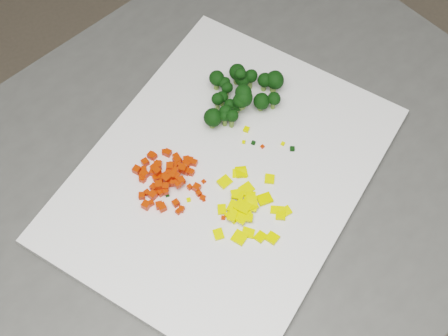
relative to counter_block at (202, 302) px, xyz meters
name	(u,v)px	position (x,y,z in m)	size (l,w,h in m)	color
ground	(343,304)	(0.39, -0.02, -0.45)	(4.00, 4.00, 0.00)	#7A6956
counter_block	(202,302)	(0.00, 0.00, 0.00)	(0.99, 0.69, 0.90)	#494946
cutting_board	(224,174)	(0.05, 0.02, 0.46)	(0.46, 0.35, 0.01)	white
carrot_pile	(169,176)	(-0.02, 0.03, 0.48)	(0.10, 0.10, 0.03)	red
pepper_pile	(243,206)	(0.06, -0.04, 0.47)	(0.12, 0.12, 0.02)	yellow
broccoli_pile	(242,95)	(0.12, 0.11, 0.49)	(0.12, 0.12, 0.06)	black
carrot_cube_0	(174,166)	(-0.01, 0.05, 0.47)	(0.01, 0.01, 0.01)	red
carrot_cube_1	(137,170)	(-0.06, 0.06, 0.47)	(0.01, 0.01, 0.01)	red
carrot_cube_2	(154,168)	(-0.03, 0.06, 0.47)	(0.01, 0.01, 0.01)	red
carrot_cube_3	(188,164)	(0.01, 0.05, 0.47)	(0.01, 0.01, 0.01)	red
carrot_cube_4	(186,171)	(0.01, 0.04, 0.47)	(0.01, 0.01, 0.01)	red
carrot_cube_5	(163,180)	(-0.03, 0.04, 0.47)	(0.01, 0.01, 0.01)	red
carrot_cube_6	(151,203)	(-0.05, 0.01, 0.47)	(0.01, 0.01, 0.01)	red
carrot_cube_7	(178,212)	(-0.03, -0.02, 0.47)	(0.01, 0.01, 0.01)	red
carrot_cube_8	(166,179)	(-0.02, 0.03, 0.47)	(0.01, 0.01, 0.01)	red
carrot_cube_9	(169,179)	(-0.02, 0.03, 0.47)	(0.01, 0.01, 0.01)	red
carrot_cube_10	(168,172)	(-0.02, 0.04, 0.47)	(0.01, 0.01, 0.01)	red
carrot_cube_11	(158,165)	(-0.03, 0.06, 0.47)	(0.01, 0.01, 0.01)	red
carrot_cube_12	(157,171)	(-0.03, 0.05, 0.47)	(0.01, 0.01, 0.01)	red
carrot_cube_13	(174,182)	(-0.02, 0.03, 0.47)	(0.01, 0.01, 0.01)	red
carrot_cube_14	(155,169)	(-0.03, 0.06, 0.47)	(0.01, 0.01, 0.01)	red
carrot_cube_15	(171,182)	(-0.02, 0.03, 0.47)	(0.01, 0.01, 0.01)	red
carrot_cube_16	(146,163)	(-0.04, 0.07, 0.47)	(0.01, 0.01, 0.01)	red
carrot_cube_17	(166,187)	(-0.03, 0.02, 0.47)	(0.01, 0.01, 0.01)	red
carrot_cube_18	(144,169)	(-0.05, 0.06, 0.47)	(0.01, 0.01, 0.01)	red
carrot_cube_19	(154,172)	(-0.04, 0.05, 0.47)	(0.01, 0.01, 0.01)	red
carrot_cube_20	(172,182)	(-0.02, 0.03, 0.47)	(0.01, 0.01, 0.01)	red
carrot_cube_21	(190,187)	(0.00, 0.01, 0.47)	(0.01, 0.01, 0.01)	red
carrot_cube_22	(175,177)	(-0.01, 0.03, 0.47)	(0.01, 0.01, 0.01)	red
carrot_cube_23	(176,203)	(-0.02, 0.00, 0.47)	(0.01, 0.01, 0.01)	red
carrot_cube_24	(146,205)	(-0.06, 0.01, 0.47)	(0.01, 0.01, 0.01)	red
carrot_cube_25	(159,205)	(-0.05, 0.00, 0.47)	(0.01, 0.01, 0.01)	red
carrot_cube_26	(156,178)	(-0.04, 0.04, 0.47)	(0.01, 0.01, 0.01)	red
carrot_cube_27	(161,193)	(-0.04, 0.02, 0.47)	(0.01, 0.01, 0.01)	red
carrot_cube_28	(199,193)	(0.01, 0.00, 0.47)	(0.01, 0.01, 0.01)	red
carrot_cube_29	(178,181)	(-0.01, 0.03, 0.47)	(0.01, 0.01, 0.01)	red
carrot_cube_30	(159,177)	(-0.03, 0.04, 0.47)	(0.01, 0.01, 0.01)	red
carrot_cube_31	(143,179)	(-0.05, 0.05, 0.47)	(0.01, 0.01, 0.01)	red
carrot_cube_32	(191,172)	(0.01, 0.03, 0.47)	(0.01, 0.01, 0.01)	red
carrot_cube_33	(144,174)	(-0.05, 0.05, 0.47)	(0.01, 0.01, 0.01)	red
carrot_cube_34	(145,162)	(-0.04, 0.07, 0.47)	(0.01, 0.01, 0.01)	red
carrot_cube_35	(153,196)	(-0.05, 0.02, 0.47)	(0.01, 0.01, 0.01)	red
carrot_cube_36	(158,164)	(-0.03, 0.06, 0.47)	(0.01, 0.01, 0.01)	red
carrot_cube_37	(186,165)	(0.01, 0.05, 0.47)	(0.01, 0.01, 0.01)	red
carrot_cube_38	(170,167)	(-0.01, 0.05, 0.47)	(0.01, 0.01, 0.01)	red
carrot_cube_39	(168,153)	(-0.01, 0.07, 0.47)	(0.01, 0.01, 0.01)	red
carrot_cube_40	(173,183)	(-0.02, 0.02, 0.47)	(0.01, 0.01, 0.01)	red
carrot_cube_41	(178,185)	(-0.01, 0.02, 0.48)	(0.01, 0.01, 0.01)	red
carrot_cube_42	(172,175)	(-0.01, 0.03, 0.47)	(0.01, 0.01, 0.01)	red
carrot_cube_43	(191,172)	(0.01, 0.03, 0.47)	(0.01, 0.01, 0.01)	red
carrot_cube_44	(165,178)	(-0.03, 0.03, 0.47)	(0.01, 0.01, 0.01)	red
carrot_cube_45	(177,160)	(0.00, 0.06, 0.47)	(0.01, 0.01, 0.01)	red
carrot_cube_46	(194,163)	(0.02, 0.05, 0.47)	(0.01, 0.01, 0.01)	red
carrot_cube_47	(176,157)	(0.00, 0.06, 0.47)	(0.01, 0.01, 0.01)	red
carrot_cube_48	(190,160)	(0.02, 0.05, 0.47)	(0.01, 0.01, 0.01)	red
carrot_cube_49	(166,192)	(-0.03, 0.02, 0.47)	(0.01, 0.01, 0.01)	red
carrot_cube_50	(181,181)	(-0.01, 0.02, 0.48)	(0.01, 0.01, 0.01)	red
carrot_cube_51	(153,156)	(-0.03, 0.08, 0.47)	(0.01, 0.01, 0.01)	red
carrot_cube_52	(178,164)	(0.00, 0.05, 0.47)	(0.01, 0.01, 0.01)	red
carrot_cube_53	(197,188)	(0.01, 0.01, 0.47)	(0.01, 0.01, 0.01)	red
carrot_cube_54	(162,207)	(-0.04, 0.00, 0.47)	(0.01, 0.01, 0.01)	red
carrot_cube_55	(181,209)	(-0.02, -0.01, 0.47)	(0.01, 0.01, 0.01)	red
carrot_cube_56	(159,185)	(-0.04, 0.03, 0.47)	(0.01, 0.01, 0.01)	red
carrot_cube_57	(142,196)	(-0.06, 0.02, 0.47)	(0.01, 0.01, 0.01)	red
carrot_cube_58	(187,164)	(0.01, 0.05, 0.47)	(0.01, 0.01, 0.01)	red
carrot_cube_59	(151,156)	(-0.03, 0.08, 0.47)	(0.01, 0.01, 0.01)	red
carrot_cube_60	(185,163)	(0.01, 0.05, 0.47)	(0.01, 0.01, 0.01)	red
carrot_cube_61	(186,160)	(0.01, 0.05, 0.47)	(0.01, 0.01, 0.01)	red
carrot_cube_62	(153,195)	(-0.05, 0.02, 0.47)	(0.01, 0.01, 0.01)	red
carrot_cube_63	(170,172)	(-0.02, 0.04, 0.47)	(0.01, 0.01, 0.01)	red
carrot_cube_64	(154,187)	(-0.04, 0.03, 0.47)	(0.01, 0.01, 0.01)	red
carrot_cube_65	(171,165)	(-0.01, 0.05, 0.47)	(0.01, 0.01, 0.01)	red
carrot_cube_66	(164,152)	(-0.01, 0.08, 0.47)	(0.01, 0.01, 0.01)	red
carrot_cube_67	(176,176)	(-0.01, 0.03, 0.47)	(0.01, 0.01, 0.01)	red
carrot_cube_68	(157,193)	(-0.04, 0.02, 0.47)	(0.01, 0.01, 0.01)	red
carrot_cube_69	(182,168)	(0.00, 0.04, 0.47)	(0.01, 0.01, 0.01)	red
carrot_cube_70	(177,182)	(-0.01, 0.02, 0.47)	(0.01, 0.01, 0.01)	red
carrot_cube_71	(142,178)	(-0.05, 0.05, 0.47)	(0.01, 0.01, 0.01)	red
carrot_cube_72	(175,170)	(-0.01, 0.04, 0.47)	(0.01, 0.01, 0.01)	red
carrot_cube_73	(147,193)	(-0.05, 0.03, 0.47)	(0.01, 0.01, 0.01)	red
carrot_cube_74	(164,175)	(-0.02, 0.04, 0.47)	(0.01, 0.01, 0.01)	red
pepper_chunk_0	(238,195)	(0.06, -0.02, 0.47)	(0.01, 0.02, 0.00)	yellow
pepper_chunk_1	(252,206)	(0.07, -0.05, 0.47)	(0.01, 0.01, 0.00)	yellow
pepper_chunk_2	(285,212)	(0.11, -0.07, 0.46)	(0.01, 0.02, 0.00)	yellow
pepper_chunk_3	(232,216)	(0.04, -0.05, 0.47)	(0.02, 0.01, 0.00)	yellow
pepper_chunk_4	(247,189)	(0.07, -0.02, 0.46)	(0.02, 0.02, 0.00)	yellow
pepper_chunk_5	(250,196)	(0.07, -0.03, 0.46)	(0.01, 0.02, 0.00)	yellow
pepper_chunk_6	(235,212)	(0.04, -0.04, 0.46)	(0.02, 0.01, 0.00)	yellow
pepper_chunk_7	(252,201)	(0.07, -0.04, 0.47)	(0.01, 0.02, 0.00)	yellow
pepper_chunk_8	(222,209)	(0.03, -0.03, 0.46)	(0.01, 0.01, 0.00)	yellow
pepper_chunk_9	(248,233)	(0.05, -0.08, 0.46)	(0.01, 0.02, 0.00)	yellow
pepper_chunk_10	(245,217)	(0.05, -0.06, 0.47)	(0.02, 0.01, 0.00)	yellow
pepper_chunk_11	(225,182)	(0.05, 0.00, 0.46)	(0.02, 0.01, 0.00)	yellow
pepper_chunk_12	(251,204)	(0.07, -0.04, 0.47)	(0.02, 0.01, 0.00)	yellow
pepper_chunk_13	(245,212)	(0.06, -0.05, 0.46)	(0.02, 0.01, 0.00)	yellow
pepper_chunk_14	(243,207)	(0.06, -0.04, 0.47)	(0.02, 0.02, 0.00)	yellow
pepper_chunk_15	(281,215)	(0.10, -0.07, 0.46)	(0.01, 0.01, 0.00)	yellow
pepper_chunk_16	(218,234)	(0.01, -0.07, 0.46)	(0.01, 0.01, 0.00)	yellow
pepper_chunk_17	(240,238)	(0.03, -0.08, 0.46)	(0.02, 0.02, 0.00)	yellow
pepper_chunk_18	(234,215)	(0.04, -0.05, 0.46)	(0.02, 0.02, 0.00)	yellow
pepper_chunk_19	(240,173)	(0.07, 0.01, 0.46)	(0.02, 0.01, 0.00)	yellow
pepper_chunk_20	(277,210)	(0.10, -0.06, 0.46)	(0.02, 0.01, 0.00)	yellow
pepper_chunk_21	(241,216)	(0.05, -0.06, 0.47)	(0.02, 0.02, 0.00)	yellow
pepper_chunk_22	(269,179)	(0.11, -0.02, 0.46)	(0.01, 0.01, 0.00)	yellow
pepper_chunk_23	(272,238)	(0.07, -0.10, 0.46)	(0.02, 0.01, 0.00)	yellow
pepper_chunk_24	(241,172)	(0.08, 0.01, 0.46)	(0.02, 0.02, 0.00)	yellow
pepper_chunk_25	(265,199)	(0.09, -0.04, 0.46)	(0.02, 0.02, 0.00)	yellow
pepper_chunk_26	(247,216)	(0.06, -0.06, 0.47)	(0.01, 0.01, 0.00)	yellow
pepper_chunk_27	(260,237)	(0.06, -0.09, 0.46)	(0.01, 0.01, 0.00)	yellow
pepper_chunk_28	(233,207)	(0.04, -0.04, 0.47)	(0.02, 0.01, 0.00)	yellow
pepper_chunk_29	(238,193)	(0.06, -0.02, 0.47)	(0.02, 0.01, 0.00)	yellow
broccoli_floret_0	(243,100)	(0.12, 0.10, 0.49)	(0.04, 0.04, 0.03)	black
broccoli_floret_1	(250,80)	(0.15, 0.14, 0.48)	(0.03, 0.03, 0.03)	black
broccoli_floret_2	(273,102)	(0.16, 0.09, 0.48)	(0.03, 0.03, 0.03)	black
broccoli_floret_3	(261,103)	(0.14, 0.10, 0.48)	(0.03, 0.03, 0.03)	black
broccoli_floret_4	(232,120)	(0.09, 0.08, 0.48)	(0.02, 0.02, 0.03)	black
broccoli_floret_5	(216,81)	(0.10, 0.15, 0.48)	(0.03, 0.03, 0.03)	black
broccoli_floret_6	(237,108)	(0.11, 0.10, 0.47)	(0.02, 0.02, 0.02)	black
broccoli_floret_7	(225,119)	(0.09, 0.09, 0.48)	(0.02, 0.02, 0.03)	black
broccoli_floret_8	(241,82)	(0.13, 0.14, 0.48)	(0.03, 0.03, 0.03)	black
broccoli_floret_9	(230,107)	(0.10, 0.11, 0.47)	(0.02, 0.02, 0.03)	black
broccoli_floret_10	(240,78)	(0.13, 0.14, 0.50)	(0.02, 0.02, 0.03)	black
broccoli_floret_11	(212,120)	(0.07, 0.09, 0.48)	(0.04, 0.04, 0.03)	black
broccoli_floret_12	(274,83)	(0.18, 0.12, 0.48)	(0.04, 0.04, 0.04)	black
broccoli_floret_13	(227,91)	(0.11, 0.13, 0.48)	(0.02, 0.02, 0.03)	black
broccoli_floret_14	(225,115)	(0.09, 0.10, 0.48)	(0.03, 0.03, 0.03)	black
broccoli_floret_15	(240,103)	(0.11, 0.10, 0.49)	(0.03, 0.03, 0.03)	black
broccoli_floret_16	(243,97)	(0.12, 0.10, 0.49)	(0.03, 0.03, 0.04)	black
broccoli_floret_17	(222,99)	(0.09, 0.12, 0.48)	(0.02, 0.02, 0.03)	black
broccoli_floret_18	(264,83)	(0.16, 0.13, 0.48)	(0.03, 0.03, 0.03)	black
broccoli_floret_19	(217,102)	(0.09, 0.12, 0.48)	(0.02, 0.02, 0.03)	black
broccoli_floret_20	(224,86)	(0.11, 0.14, 0.48)	(0.02, 0.02, 0.03)	black
broccoli_floret_21	(237,75)	(0.13, 0.15, 0.48)	(0.03, 0.03, 0.03)	black
stray_bit_0	(246,129)	(0.11, 0.07, 0.46)	(0.01, 0.01, 0.01)	yellow
stray_bit_1	(223,218)	(0.03, -0.05, 0.46)	(0.01, 0.01, 0.00)	red
stray_bit_2	(292,149)	(0.16, 0.01, 0.46)	(0.01, 0.01, 0.00)	black
stray_bit_3	(262,147)	(0.12, 0.03, 0.46)	(0.00, 0.00, 0.00)	red
stray_bit_4	(203,198)	(0.01, -0.01, 0.46)	(0.01, 0.01, 0.00)	red
stray_bit_5	(204,200)	(0.01, -0.01, 0.46)	(0.00, 0.00, 0.00)	red
stray_bit_6	(204,182)	(0.02, 0.01, 0.46)	(0.00, 0.00, 0.00)	red
stray_bit_7	(167,195)	(-0.03, 0.01, 0.46)	(0.01, 0.01, 0.00)	black
stray_bit_8	(283,144)	(0.15, 0.03, 0.46)	(0.01, 0.01, 0.00)	yellow
stray_bit_9	(244,142)	(0.10, 0.05, 0.46)	(0.00, 0.00, 0.00)	yellow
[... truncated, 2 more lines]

